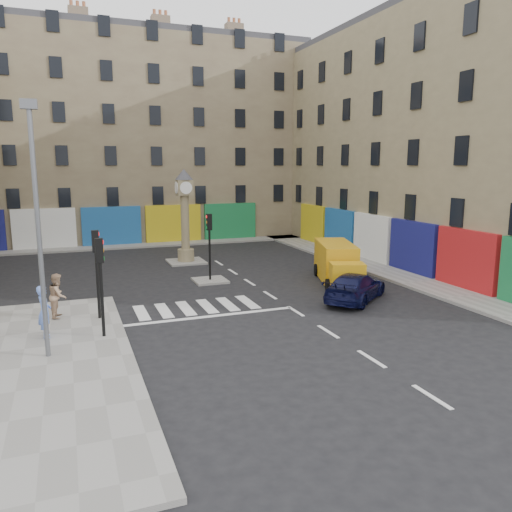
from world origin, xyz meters
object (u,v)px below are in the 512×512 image
navy_sedan (355,287)px  yellow_van (337,264)px  pedestrian_tan (58,295)px  traffic_light_left_far (96,260)px  lamp_post (38,218)px  traffic_light_left_near (100,271)px  traffic_light_island (209,236)px  pedestrian_blue (44,311)px  clock_pillar (185,210)px

navy_sedan → yellow_van: yellow_van is taller
pedestrian_tan → navy_sedan: bearing=-87.3°
traffic_light_left_far → lamp_post: 4.77m
traffic_light_left_near → navy_sedan: 12.02m
navy_sedan → lamp_post: bearing=62.7°
traffic_light_island → pedestrian_blue: bearing=-139.3°
traffic_light_island → pedestrian_tan: (-7.88, -4.63, -1.51)m
clock_pillar → pedestrian_blue: size_ratio=3.09×
pedestrian_tan → lamp_post: bearing=-173.9°
traffic_light_left_near → traffic_light_left_far: (0.00, 2.40, 0.00)m
traffic_light_left_near → pedestrian_blue: (-2.02, 0.64, -1.48)m
traffic_light_left_far → clock_pillar: 13.05m
traffic_light_left_far → yellow_van: (12.89, 2.72, -1.56)m
traffic_light_left_far → yellow_van: 13.27m
pedestrian_blue → traffic_light_left_near: bearing=-114.2°
yellow_van → clock_pillar: bearing=146.3°
traffic_light_island → navy_sedan: 8.61m
traffic_light_island → yellow_van: traffic_light_island is taller
traffic_light_left_near → traffic_light_left_far: size_ratio=1.00×
yellow_van → pedestrian_tan: bearing=-153.3°
traffic_light_left_near → traffic_light_island: traffic_light_left_near is taller
traffic_light_left_near → pedestrian_blue: traffic_light_left_near is taller
clock_pillar → pedestrian_blue: bearing=-122.3°
traffic_light_island → navy_sedan: (5.47, -6.37, -1.92)m
navy_sedan → traffic_light_left_near: bearing=57.9°
traffic_light_left_near → navy_sedan: bearing=6.9°
traffic_light_left_far → navy_sedan: (11.77, -0.97, -1.95)m
traffic_light_left_far → traffic_light_island: traffic_light_left_far is taller
lamp_post → traffic_light_island: bearing=48.3°
traffic_light_left_far → pedestrian_blue: (-2.02, -1.76, -1.48)m
pedestrian_tan → clock_pillar: bearing=-26.5°
yellow_van → pedestrian_tan: yellow_van is taller
navy_sedan → clock_pillar: bearing=-15.1°
traffic_light_left_far → pedestrian_blue: size_ratio=1.87×
traffic_light_left_far → pedestrian_tan: bearing=154.0°
traffic_light_left_near → clock_pillar: 15.19m
traffic_light_island → navy_sedan: traffic_light_island is taller
clock_pillar → navy_sedan: bearing=-66.1°
traffic_light_left_near → yellow_van: (12.89, 5.12, -1.56)m
yellow_van → pedestrian_tan: (-14.48, -1.95, 0.02)m
traffic_light_island → pedestrian_blue: 11.07m
traffic_light_left_near → pedestrian_tan: 3.86m
traffic_light_left_near → yellow_van: traffic_light_left_near is taller
traffic_light_island → clock_pillar: size_ratio=0.61×
yellow_van → traffic_light_left_far: bearing=-149.1°
lamp_post → pedestrian_tan: lamp_post is taller
clock_pillar → navy_sedan: (5.47, -12.36, -2.88)m
lamp_post → pedestrian_blue: (-0.12, 2.04, -3.66)m
navy_sedan → yellow_van: bearing=-55.9°
traffic_light_left_far → pedestrian_blue: bearing=-139.0°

